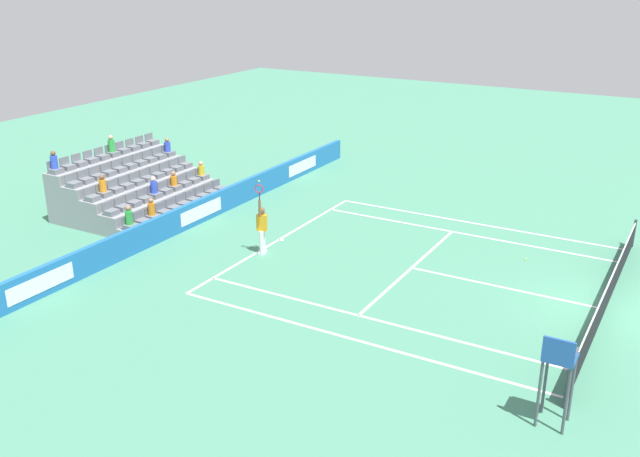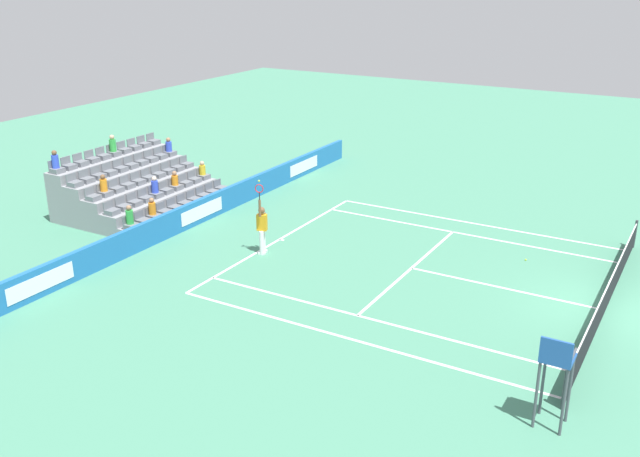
% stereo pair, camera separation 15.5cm
% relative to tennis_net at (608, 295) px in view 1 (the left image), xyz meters
% --- Properties ---
extents(ground_plane, '(80.00, 80.00, 0.00)m').
position_rel_tennis_net_xyz_m(ground_plane, '(0.00, 0.00, -0.49)').
color(ground_plane, '#47896B').
extents(line_baseline, '(10.97, 0.10, 0.01)m').
position_rel_tennis_net_xyz_m(line_baseline, '(0.00, -11.89, -0.49)').
color(line_baseline, white).
rests_on(line_baseline, ground).
extents(line_service, '(8.23, 0.10, 0.01)m').
position_rel_tennis_net_xyz_m(line_service, '(0.00, -6.40, -0.49)').
color(line_service, white).
rests_on(line_service, ground).
extents(line_centre_service, '(0.10, 6.40, 0.01)m').
position_rel_tennis_net_xyz_m(line_centre_service, '(0.00, -3.20, -0.49)').
color(line_centre_service, white).
rests_on(line_centre_service, ground).
extents(line_singles_sideline_left, '(0.10, 11.89, 0.01)m').
position_rel_tennis_net_xyz_m(line_singles_sideline_left, '(4.12, -5.95, -0.49)').
color(line_singles_sideline_left, white).
rests_on(line_singles_sideline_left, ground).
extents(line_singles_sideline_right, '(0.10, 11.89, 0.01)m').
position_rel_tennis_net_xyz_m(line_singles_sideline_right, '(-4.12, -5.95, -0.49)').
color(line_singles_sideline_right, white).
rests_on(line_singles_sideline_right, ground).
extents(line_doubles_sideline_left, '(0.10, 11.89, 0.01)m').
position_rel_tennis_net_xyz_m(line_doubles_sideline_left, '(5.49, -5.95, -0.49)').
color(line_doubles_sideline_left, white).
rests_on(line_doubles_sideline_left, ground).
extents(line_doubles_sideline_right, '(0.10, 11.89, 0.01)m').
position_rel_tennis_net_xyz_m(line_doubles_sideline_right, '(-5.49, -5.95, -0.49)').
color(line_doubles_sideline_right, white).
rests_on(line_doubles_sideline_right, ground).
extents(line_centre_mark, '(0.10, 0.20, 0.01)m').
position_rel_tennis_net_xyz_m(line_centre_mark, '(0.00, -11.79, -0.49)').
color(line_centre_mark, white).
rests_on(line_centre_mark, ground).
extents(sponsor_barrier, '(24.00, 0.22, 0.99)m').
position_rel_tennis_net_xyz_m(sponsor_barrier, '(0.00, -15.74, 0.00)').
color(sponsor_barrier, '#1E66AD').
rests_on(sponsor_barrier, ground).
extents(tennis_net, '(11.97, 0.10, 1.07)m').
position_rel_tennis_net_xyz_m(tennis_net, '(0.00, 0.00, 0.00)').
color(tennis_net, '#33383D').
rests_on(tennis_net, ground).
extents(tennis_player, '(0.54, 0.43, 2.85)m').
position_rel_tennis_net_xyz_m(tennis_player, '(1.47, -11.66, 0.50)').
color(tennis_player, white).
rests_on(tennis_player, ground).
extents(umpire_chair, '(0.70, 0.70, 2.34)m').
position_rel_tennis_net_xyz_m(umpire_chair, '(6.76, -0.13, 1.03)').
color(umpire_chair, '#474C54').
rests_on(umpire_chair, ground).
extents(stadium_stand, '(6.20, 4.75, 3.03)m').
position_rel_tennis_net_xyz_m(stadium_stand, '(0.00, -19.31, 0.32)').
color(stadium_stand, gray).
rests_on(stadium_stand, ground).
extents(loose_tennis_ball, '(0.07, 0.07, 0.07)m').
position_rel_tennis_net_xyz_m(loose_tennis_ball, '(-2.66, -3.13, -0.46)').
color(loose_tennis_ball, '#D1E533').
rests_on(loose_tennis_ball, ground).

